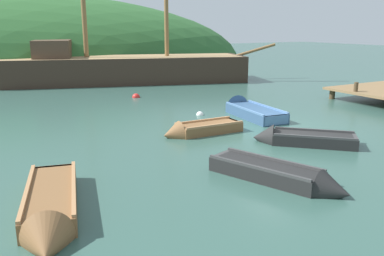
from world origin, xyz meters
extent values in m
plane|color=#33564C|center=(0.00, 0.00, 0.00)|extent=(120.00, 120.00, 0.00)
cylinder|color=#4F3D27|center=(6.59, 3.33, 0.00)|extent=(0.28, 0.28, 1.20)
cylinder|color=#4F3D27|center=(6.49, 1.84, 0.83)|extent=(0.20, 0.20, 0.45)
cube|color=#38281E|center=(-0.57, 14.61, 0.45)|extent=(16.41, 8.50, 2.50)
cube|color=#997A51|center=(-0.57, 14.61, 1.65)|extent=(15.71, 8.01, 0.10)
cylinder|color=olive|center=(8.20, 11.90, 2.00)|extent=(2.88, 1.06, 0.97)
cube|color=#4C3828|center=(-4.83, 15.93, 2.25)|extent=(2.92, 3.30, 1.10)
cube|color=black|center=(-3.62, -3.76, 0.12)|extent=(1.86, 2.96, 0.48)
cone|color=black|center=(-2.98, -5.40, 0.12)|extent=(1.05, 0.96, 0.86)
cube|color=#3B3B3B|center=(-4.12, -2.49, 0.19)|extent=(0.80, 0.41, 0.34)
cube|color=#3B3B3B|center=(-3.44, -4.22, 0.30)|extent=(0.84, 0.47, 0.05)
cube|color=#3B3B3B|center=(-3.80, -3.30, 0.30)|extent=(0.84, 0.47, 0.05)
cube|color=#3B3B3B|center=(-4.00, -3.91, 0.39)|extent=(1.08, 2.61, 0.07)
cube|color=#3B3B3B|center=(-3.24, -3.61, 0.39)|extent=(1.08, 2.61, 0.07)
cube|color=brown|center=(-8.57, -2.81, 0.13)|extent=(1.68, 3.22, 0.50)
cone|color=brown|center=(-9.01, -4.67, 0.13)|extent=(1.10, 0.95, 0.96)
cube|color=#AE7B4F|center=(-8.23, -1.37, 0.21)|extent=(0.91, 0.32, 0.35)
cube|color=#AE7B4F|center=(-8.69, -3.34, 0.32)|extent=(0.94, 0.39, 0.05)
cube|color=#AE7B4F|center=(-8.45, -2.29, 0.32)|extent=(0.94, 0.39, 0.05)
cube|color=#AE7B4F|center=(-9.02, -2.71, 0.41)|extent=(0.76, 2.95, 0.07)
cube|color=#AE7B4F|center=(-8.12, -2.92, 0.41)|extent=(0.76, 2.95, 0.07)
cube|color=brown|center=(-2.51, 0.71, 0.10)|extent=(2.34, 0.97, 0.44)
cone|color=brown|center=(-3.97, 0.74, 0.10)|extent=(0.62, 0.89, 0.88)
cube|color=#AE7B4F|center=(-1.40, 0.69, 0.17)|extent=(0.14, 0.83, 0.31)
cube|color=#AE7B4F|center=(-2.92, 0.72, 0.26)|extent=(0.20, 0.85, 0.05)
cube|color=#AE7B4F|center=(-2.10, 0.70, 0.26)|extent=(0.20, 0.85, 0.05)
cube|color=#AE7B4F|center=(-2.50, 1.13, 0.35)|extent=(2.28, 0.12, 0.07)
cube|color=#AE7B4F|center=(-2.52, 0.29, 0.35)|extent=(2.28, 0.12, 0.07)
cube|color=#335175|center=(0.41, 1.78, 0.14)|extent=(1.49, 3.11, 0.51)
cone|color=#335175|center=(0.60, 3.64, 0.14)|extent=(1.20, 0.85, 1.13)
cube|color=#4F75A1|center=(0.26, 0.34, 0.21)|extent=(1.08, 0.23, 0.36)
cube|color=#4F75A1|center=(0.46, 2.30, 0.33)|extent=(1.11, 0.29, 0.05)
cube|color=#4F75A1|center=(0.35, 1.26, 0.33)|extent=(1.11, 0.29, 0.05)
cube|color=#4F75A1|center=(0.96, 1.72, 0.42)|extent=(0.38, 2.94, 0.07)
cube|color=#4F75A1|center=(-0.14, 1.84, 0.42)|extent=(0.38, 2.94, 0.07)
cube|color=black|center=(-0.37, -2.22, 0.11)|extent=(2.54, 2.49, 0.46)
cone|color=black|center=(-1.54, -1.11, 0.11)|extent=(1.12, 1.13, 0.94)
cube|color=#3B3B3B|center=(0.52, -3.07, 0.18)|extent=(0.70, 0.73, 0.32)
cube|color=#3B3B3B|center=(-0.70, -1.91, 0.28)|extent=(0.76, 0.78, 0.05)
cube|color=#3B3B3B|center=(-0.05, -2.53, 0.28)|extent=(0.76, 0.78, 0.05)
cube|color=#3B3B3B|center=(-0.06, -1.89, 0.37)|extent=(1.88, 1.79, 0.07)
cube|color=#3B3B3B|center=(-0.69, -2.55, 0.37)|extent=(1.88, 1.79, 0.07)
sphere|color=white|center=(-1.34, 3.35, 0.00)|extent=(0.31, 0.31, 0.31)
sphere|color=red|center=(-2.11, 8.73, 0.00)|extent=(0.42, 0.42, 0.42)
camera|label=1|loc=(-9.83, -11.12, 3.71)|focal=37.74mm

